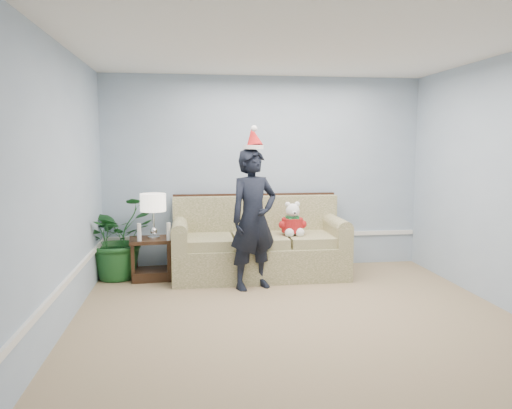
{
  "coord_description": "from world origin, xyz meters",
  "views": [
    {
      "loc": [
        -1.05,
        -4.49,
        1.75
      ],
      "look_at": [
        -0.25,
        1.55,
        1.02
      ],
      "focal_mm": 35.0,
      "sensor_mm": 36.0,
      "label": 1
    }
  ],
  "objects_px": {
    "houseplant": "(118,237)",
    "man": "(253,219)",
    "sofa": "(259,247)",
    "teddy_bear": "(292,223)",
    "table_lamp": "(153,204)",
    "side_table": "(152,263)"
  },
  "relations": [
    {
      "from": "houseplant",
      "to": "man",
      "type": "bearing_deg",
      "value": -22.31
    },
    {
      "from": "sofa",
      "to": "teddy_bear",
      "type": "distance_m",
      "value": 0.57
    },
    {
      "from": "table_lamp",
      "to": "teddy_bear",
      "type": "relative_size",
      "value": 1.29
    },
    {
      "from": "sofa",
      "to": "table_lamp",
      "type": "xyz_separation_m",
      "value": [
        -1.38,
        -0.06,
        0.61
      ]
    },
    {
      "from": "houseplant",
      "to": "teddy_bear",
      "type": "height_order",
      "value": "houseplant"
    },
    {
      "from": "man",
      "to": "teddy_bear",
      "type": "distance_m",
      "value": 0.74
    },
    {
      "from": "sofa",
      "to": "man",
      "type": "xyz_separation_m",
      "value": [
        -0.15,
        -0.61,
        0.47
      ]
    },
    {
      "from": "sofa",
      "to": "houseplant",
      "type": "height_order",
      "value": "houseplant"
    },
    {
      "from": "table_lamp",
      "to": "houseplant",
      "type": "relative_size",
      "value": 0.54
    },
    {
      "from": "side_table",
      "to": "man",
      "type": "distance_m",
      "value": 1.53
    },
    {
      "from": "man",
      "to": "teddy_bear",
      "type": "height_order",
      "value": "man"
    },
    {
      "from": "sofa",
      "to": "side_table",
      "type": "distance_m",
      "value": 1.42
    },
    {
      "from": "man",
      "to": "teddy_bear",
      "type": "bearing_deg",
      "value": 15.65
    },
    {
      "from": "houseplant",
      "to": "man",
      "type": "xyz_separation_m",
      "value": [
        1.7,
        -0.7,
        0.31
      ]
    },
    {
      "from": "sofa",
      "to": "man",
      "type": "relative_size",
      "value": 1.34
    },
    {
      "from": "sofa",
      "to": "table_lamp",
      "type": "bearing_deg",
      "value": -177.31
    },
    {
      "from": "side_table",
      "to": "teddy_bear",
      "type": "xyz_separation_m",
      "value": [
        1.84,
        -0.13,
        0.51
      ]
    },
    {
      "from": "table_lamp",
      "to": "houseplant",
      "type": "bearing_deg",
      "value": 162.15
    },
    {
      "from": "houseplant",
      "to": "teddy_bear",
      "type": "bearing_deg",
      "value": -6.17
    },
    {
      "from": "side_table",
      "to": "teddy_bear",
      "type": "distance_m",
      "value": 1.91
    },
    {
      "from": "table_lamp",
      "to": "houseplant",
      "type": "distance_m",
      "value": 0.67
    },
    {
      "from": "table_lamp",
      "to": "teddy_bear",
      "type": "height_order",
      "value": "table_lamp"
    }
  ]
}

